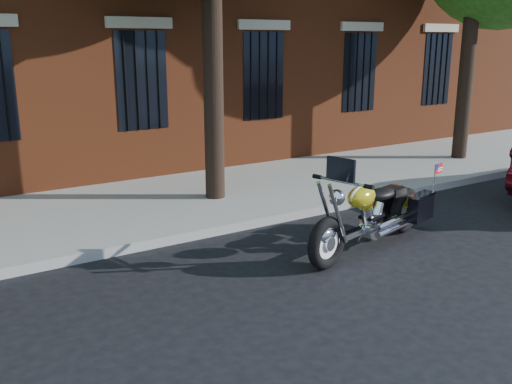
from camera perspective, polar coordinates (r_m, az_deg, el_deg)
ground at (r=8.23m, az=2.66°, el=-6.49°), size 120.00×120.00×0.00m
curb at (r=9.29m, az=-2.26°, el=-3.45°), size 40.00×0.16×0.15m
sidewalk at (r=10.89m, az=-7.29°, el=-0.81°), size 40.00×3.60×0.15m
motorcycle at (r=8.63m, az=11.86°, el=-2.23°), size 2.97×1.28×1.49m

